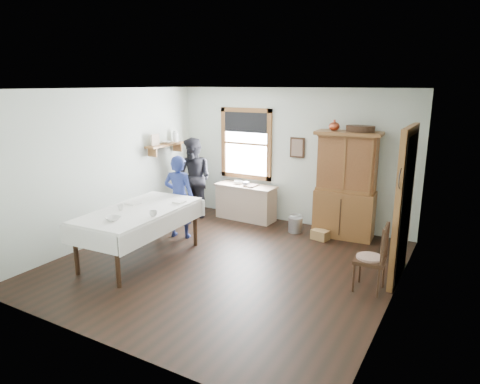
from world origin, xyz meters
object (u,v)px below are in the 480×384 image
Objects in this scene: china_hutch at (346,185)px; figure_dark at (194,181)px; woman_blue at (179,200)px; wicker_basket at (320,235)px; spindle_chair at (370,257)px; dining_table at (140,234)px; pail at (295,225)px; work_counter at (246,202)px.

china_hutch is 1.25× the size of figure_dark.
china_hutch reaches higher than woman_blue.
woman_blue is at bearing -154.17° from china_hutch.
spindle_chair is at bearing -51.57° from wicker_basket.
figure_dark is at bearing 103.84° from dining_table.
pail is 2.34m from figure_dark.
figure_dark is (-0.57, 2.30, 0.36)m from dining_table.
dining_table is 1.35× the size of figure_dark.
woman_blue reaches higher than pail.
figure_dark is at bearing -177.47° from china_hutch.
china_hutch reaches higher than figure_dark.
figure_dark is at bearing 179.78° from wicker_basket.
pail is 0.20× the size of woman_blue.
woman_blue is at bearing 169.04° from spindle_chair.
spindle_chair is 3.34× the size of pail.
pail is 0.97× the size of wicker_basket.
figure_dark reaches higher than pail.
woman_blue is at bearing 94.20° from dining_table.
work_counter is at bearing 167.24° from wicker_basket.
dining_table is at bearing -137.84° from china_hutch.
figure_dark is (-2.25, -0.15, 0.64)m from pail.
work_counter is 3.59m from spindle_chair.
woman_blue is (-0.08, 1.15, 0.29)m from dining_table.
dining_table is (-2.55, -2.66, -0.56)m from china_hutch.
china_hutch is 1.01m from wicker_basket.
woman_blue reaches higher than work_counter.
figure_dark is (-0.48, 1.15, 0.07)m from woman_blue.
figure_dark reaches higher than woman_blue.
pail is (-0.86, -0.21, -0.83)m from china_hutch.
work_counter is 0.61× the size of dining_table.
figure_dark is (-3.12, -0.36, -0.20)m from china_hutch.
wicker_basket is (0.55, -0.16, -0.06)m from pail.
work_counter reaches higher than pail.
spindle_chair is at bearing 159.27° from woman_blue.
wicker_basket is 2.89m from figure_dark.
china_hutch reaches higher than pail.
spindle_chair is 0.62× the size of figure_dark.
figure_dark reaches higher than spindle_chair.
work_counter is 1.27m from pail.
pail is at bearing -157.79° from woman_blue.
wicker_basket is (-0.31, -0.37, -0.89)m from china_hutch.
wicker_basket is at bearing -15.78° from pail.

